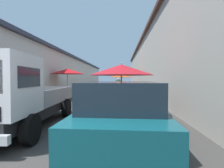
% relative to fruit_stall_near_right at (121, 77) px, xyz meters
% --- Properties ---
extents(ground, '(90.00, 90.00, 0.00)m').
position_rel_fruit_stall_near_right_xyz_m(ground, '(-5.92, 1.64, -1.76)').
color(ground, '#3D3A38').
extents(building_left_whitewash, '(49.80, 7.50, 4.20)m').
position_rel_fruit_stall_near_right_xyz_m(building_left_whitewash, '(-3.67, 9.07, 0.35)').
color(building_left_whitewash, beige).
rests_on(building_left_whitewash, ground).
extents(building_right_concrete, '(49.80, 7.50, 5.96)m').
position_rel_fruit_stall_near_right_xyz_m(building_right_concrete, '(-3.67, -5.78, 1.23)').
color(building_right_concrete, '#A39E93').
rests_on(building_right_concrete, ground).
extents(fruit_stall_near_right, '(2.88, 2.88, 2.19)m').
position_rel_fruit_stall_near_right_xyz_m(fruit_stall_near_right, '(0.00, 0.00, 0.00)').
color(fruit_stall_near_right, '#9E9EA3').
rests_on(fruit_stall_near_right, ground).
extents(fruit_stall_far_left, '(2.60, 2.60, 2.19)m').
position_rel_fruit_stall_near_right_xyz_m(fruit_stall_far_left, '(-13.66, -0.02, -0.02)').
color(fruit_stall_far_left, '#9E9EA3').
rests_on(fruit_stall_far_left, ground).
extents(fruit_stall_mid_lane, '(2.78, 2.78, 2.46)m').
position_rel_fruit_stall_near_right_xyz_m(fruit_stall_mid_lane, '(-6.56, 4.43, 0.20)').
color(fruit_stall_mid_lane, '#9E9EA3').
rests_on(fruit_stall_mid_lane, ground).
extents(hatchback_car, '(3.96, 2.02, 1.45)m').
position_rel_fruit_stall_near_right_xyz_m(hatchback_car, '(-16.75, -0.06, -1.02)').
color(hatchback_car, '#0F4C56').
rests_on(hatchback_car, ground).
extents(delivery_truck, '(5.00, 2.15, 2.08)m').
position_rel_fruit_stall_near_right_xyz_m(delivery_truck, '(-16.27, 2.94, -0.72)').
color(delivery_truck, black).
rests_on(delivery_truck, ground).
extents(vendor_by_crates, '(0.38, 0.60, 1.64)m').
position_rel_fruit_stall_near_right_xyz_m(vendor_by_crates, '(-3.70, 0.29, -0.81)').
color(vendor_by_crates, '#232328').
rests_on(vendor_by_crates, ground).
extents(parked_scooter, '(1.69, 0.38, 1.14)m').
position_rel_fruit_stall_near_right_xyz_m(parked_scooter, '(-4.31, 3.57, -1.31)').
color(parked_scooter, black).
rests_on(parked_scooter, ground).
extents(plastic_stool, '(0.30, 0.30, 0.43)m').
position_rel_fruit_stall_near_right_xyz_m(plastic_stool, '(-11.11, -1.48, -1.43)').
color(plastic_stool, '#194CB2').
rests_on(plastic_stool, ground).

